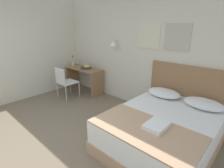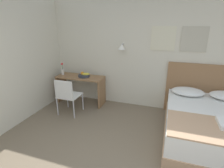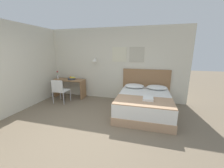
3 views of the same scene
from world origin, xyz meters
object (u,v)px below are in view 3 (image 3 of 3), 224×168
Objects in this scene: pillow_right at (157,87)px; flower_vase at (58,76)px; fruit_bowl at (72,79)px; headboard at (146,86)px; pillow_left at (134,86)px; desk_chair at (59,89)px; throw_blanket at (144,101)px; folded_towel_near_foot at (148,98)px; bed at (144,104)px; desk at (70,85)px.

pillow_right is 3.83m from flower_vase.
fruit_bowl is 0.96× the size of flower_vase.
pillow_left is (-0.37, -0.30, 0.04)m from headboard.
desk_chair is 0.74m from fruit_bowl.
throw_blanket is 3.12m from fruit_bowl.
fruit_bowl is (-2.94, 1.15, 0.15)m from folded_towel_near_foot.
folded_towel_near_foot is at bearing -76.25° from bed.
desk_chair is (-2.92, 0.61, -0.07)m from throw_blanket.
folded_towel_near_foot is 3.16m from fruit_bowl.
headboard reaches higher than bed.
throw_blanket is 4.14× the size of folded_towel_near_foot.
headboard reaches higher than pillow_left.
bed is 1.06m from headboard.
flower_vase is at bearing 162.07° from folded_towel_near_foot.
pillow_right is 0.55× the size of desk.
fruit_bowl reaches higher than pillow_left.
headboard is at bearing 39.27° from pillow_left.
throw_blanket is (0.00, -0.57, 0.30)m from bed.
pillow_right is at bearing -0.32° from desk.
folded_towel_near_foot reaches higher than throw_blanket.
throw_blanket is at bearing -90.00° from headboard.
folded_towel_near_foot is (0.11, 0.14, 0.04)m from throw_blanket.
fruit_bowl reaches higher than pillow_right.
pillow_left is at bearing -0.19° from flower_vase.
fruit_bowl is at bearing 82.31° from desk_chair.
folded_towel_near_foot is 0.30× the size of desk.
desk is 0.28m from fruit_bowl.
fruit_bowl is at bearing -174.19° from headboard.
throw_blanket is (0.00, -1.58, -0.02)m from headboard.
headboard is 5.41× the size of fruit_bowl.
bed is 2.29× the size of desk_chair.
desk_chair reaches higher than bed.
pillow_right is at bearing 11.47° from desk_chair.
throw_blanket is 1.73× the size of desk_chair.
pillow_right reaches higher than bed.
headboard is 1.92× the size of desk_chair.
folded_towel_near_foot is 0.42× the size of desk_chair.
headboard reaches higher than throw_blanket.
flower_vase is (-0.51, -0.01, 0.33)m from desk.
desk is (-3.05, 1.16, -0.11)m from folded_towel_near_foot.
desk is at bearing 179.68° from pillow_right.
desk reaches higher than pillow_right.
desk_chair reaches higher than pillow_left.
pillow_right is at bearing 0.00° from pillow_left.
bed is 0.56m from folded_towel_near_foot.
pillow_right is at bearing 73.79° from throw_blanket.
throw_blanket is at bearing -73.79° from pillow_left.
desk_chair is at bearing 171.15° from folded_towel_near_foot.
headboard reaches higher than desk_chair.
desk reaches higher than bed.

